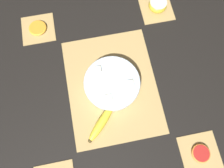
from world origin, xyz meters
name	(u,v)px	position (x,y,z in m)	size (l,w,h in m)	color
ground_plane	(112,86)	(0.00, 0.00, 0.00)	(6.00, 6.00, 0.00)	black
bamboo_mat_center	(112,86)	(0.00, 0.00, 0.00)	(0.51, 0.39, 0.01)	tan
coaster_mat_near_left	(38,29)	(-0.35, -0.30, 0.00)	(0.16, 0.16, 0.01)	tan
coaster_mat_far_left	(156,9)	(-0.35, 0.30, 0.00)	(0.16, 0.16, 0.01)	tan
coaster_mat_far_right	(200,153)	(0.35, 0.30, 0.00)	(0.16, 0.16, 0.01)	tan
fruit_salad_bowl	(112,83)	(0.00, 0.00, 0.04)	(0.25, 0.25, 0.06)	silver
whole_banana	(101,123)	(0.16, -0.08, 0.03)	(0.16, 0.15, 0.04)	yellow
apple_half	(158,5)	(-0.35, 0.30, 0.03)	(0.09, 0.09, 0.05)	gold
orange_slice_whole	(38,28)	(-0.35, -0.30, 0.01)	(0.09, 0.09, 0.01)	orange
grapefruit_slice	(201,153)	(0.35, 0.30, 0.01)	(0.08, 0.08, 0.01)	#B2231E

